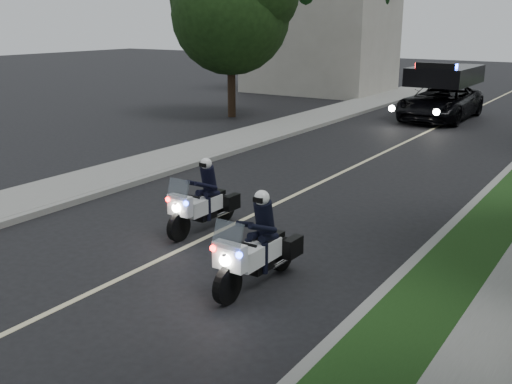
% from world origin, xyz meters
% --- Properties ---
extents(ground, '(120.00, 120.00, 0.00)m').
position_xyz_m(ground, '(0.00, 0.00, 0.00)').
color(ground, black).
rests_on(ground, ground).
extents(curb_right, '(0.20, 60.00, 0.15)m').
position_xyz_m(curb_right, '(4.10, 10.00, 0.07)').
color(curb_right, gray).
rests_on(curb_right, ground).
extents(curb_left, '(0.20, 60.00, 0.15)m').
position_xyz_m(curb_left, '(-4.10, 10.00, 0.07)').
color(curb_left, gray).
rests_on(curb_left, ground).
extents(sidewalk_left, '(2.00, 60.00, 0.16)m').
position_xyz_m(sidewalk_left, '(-5.20, 10.00, 0.08)').
color(sidewalk_left, gray).
rests_on(sidewalk_left, ground).
extents(building_far, '(8.00, 6.00, 7.00)m').
position_xyz_m(building_far, '(-10.00, 26.00, 3.50)').
color(building_far, '#A8A396').
rests_on(building_far, ground).
extents(lane_marking, '(0.12, 50.00, 0.01)m').
position_xyz_m(lane_marking, '(0.00, 10.00, 0.00)').
color(lane_marking, '#BFB78C').
rests_on(lane_marking, ground).
extents(police_moto_left, '(0.69, 1.85, 1.56)m').
position_xyz_m(police_moto_left, '(-0.33, 2.18, 0.00)').
color(police_moto_left, silver).
rests_on(police_moto_left, ground).
extents(police_moto_right, '(0.72, 1.95, 1.64)m').
position_xyz_m(police_moto_right, '(2.13, 0.52, 0.00)').
color(police_moto_right, white).
rests_on(police_moto_right, ground).
extents(police_suv, '(2.62, 5.62, 2.73)m').
position_xyz_m(police_suv, '(-0.53, 19.46, 0.00)').
color(police_suv, black).
rests_on(police_suv, ground).
extents(bicycle, '(0.69, 1.88, 0.98)m').
position_xyz_m(bicycle, '(-2.10, 25.89, 0.00)').
color(bicycle, black).
rests_on(bicycle, ground).
extents(cyclist, '(0.61, 0.43, 1.60)m').
position_xyz_m(cyclist, '(-2.10, 25.89, 0.00)').
color(cyclist, black).
rests_on(cyclist, ground).
extents(tree_left_near, '(6.95, 6.95, 8.75)m').
position_xyz_m(tree_left_near, '(-8.74, 14.99, 0.00)').
color(tree_left_near, '#1A3712').
rests_on(tree_left_near, ground).
extents(tree_left_far, '(8.12, 8.12, 11.81)m').
position_xyz_m(tree_left_far, '(-9.39, 26.37, 0.00)').
color(tree_left_far, black).
rests_on(tree_left_far, ground).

